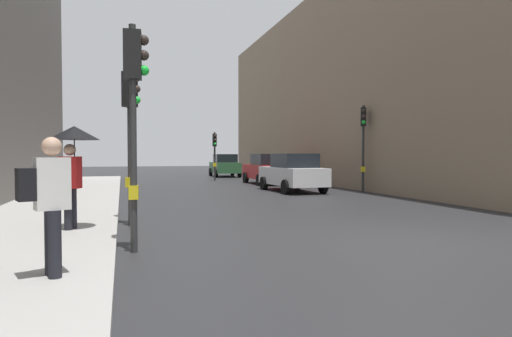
# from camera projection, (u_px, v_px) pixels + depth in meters

# --- Properties ---
(ground_plane) EXTENTS (120.00, 120.00, 0.00)m
(ground_plane) POSITION_uv_depth(u_px,v_px,m) (404.00, 240.00, 8.80)
(ground_plane) COLOR #28282B
(sidewalk_kerb) EXTENTS (3.44, 40.00, 0.16)m
(sidewalk_kerb) POSITION_uv_depth(u_px,v_px,m) (55.00, 212.00, 12.43)
(sidewalk_kerb) COLOR #A8A5A0
(sidewalk_kerb) RESTS_ON ground
(building_facade_right) EXTENTS (12.00, 34.41, 11.27)m
(building_facade_right) POSITION_uv_depth(u_px,v_px,m) (398.00, 93.00, 28.11)
(building_facade_right) COLOR gray
(building_facade_right) RESTS_ON ground
(traffic_light_mid_street) EXTENTS (0.35, 0.45, 3.96)m
(traffic_light_mid_street) POSITION_uv_depth(u_px,v_px,m) (363.00, 132.00, 20.11)
(traffic_light_mid_street) COLOR #2D2D2D
(traffic_light_mid_street) RESTS_ON ground
(traffic_light_near_right) EXTENTS (0.44, 0.38, 3.78)m
(traffic_light_near_right) POSITION_uv_depth(u_px,v_px,m) (131.00, 117.00, 10.49)
(traffic_light_near_right) COLOR #2D2D2D
(traffic_light_near_right) RESTS_ON ground
(traffic_light_far_median) EXTENTS (0.25, 0.43, 3.20)m
(traffic_light_far_median) POSITION_uv_depth(u_px,v_px,m) (215.00, 147.00, 29.22)
(traffic_light_far_median) COLOR #2D2D2D
(traffic_light_far_median) RESTS_ON ground
(traffic_light_near_left) EXTENTS (0.44, 0.26, 3.95)m
(traffic_light_near_left) POSITION_uv_depth(u_px,v_px,m) (134.00, 96.00, 7.63)
(traffic_light_near_left) COLOR #2D2D2D
(traffic_light_near_left) RESTS_ON ground
(car_white_compact) EXTENTS (2.17, 4.28, 1.76)m
(car_white_compact) POSITION_uv_depth(u_px,v_px,m) (293.00, 173.00, 20.48)
(car_white_compact) COLOR silver
(car_white_compact) RESTS_ON ground
(car_red_sedan) EXTENTS (2.06, 4.22, 1.76)m
(car_red_sedan) POSITION_uv_depth(u_px,v_px,m) (267.00, 169.00, 25.78)
(car_red_sedan) COLOR red
(car_red_sedan) RESTS_ON ground
(car_green_estate) EXTENTS (2.16, 4.27, 1.76)m
(car_green_estate) POSITION_uv_depth(u_px,v_px,m) (225.00, 165.00, 34.52)
(car_green_estate) COLOR #2D6038
(car_green_estate) RESTS_ON ground
(pedestrian_with_umbrella) EXTENTS (1.00, 1.00, 2.14)m
(pedestrian_with_umbrella) POSITION_uv_depth(u_px,v_px,m) (73.00, 148.00, 9.11)
(pedestrian_with_umbrella) COLOR black
(pedestrian_with_umbrella) RESTS_ON sidewalk_kerb
(pedestrian_with_black_backpack) EXTENTS (0.66, 0.46, 1.77)m
(pedestrian_with_black_backpack) POSITION_uv_depth(u_px,v_px,m) (48.00, 198.00, 5.55)
(pedestrian_with_black_backpack) COLOR black
(pedestrian_with_black_backpack) RESTS_ON sidewalk_kerb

